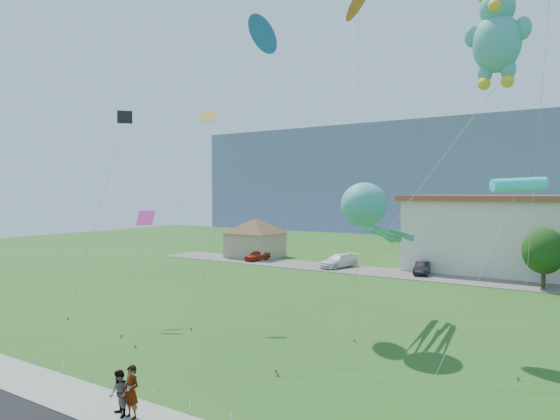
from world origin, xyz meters
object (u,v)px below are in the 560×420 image
object	(u,v)px
pedestrian_right	(119,394)
teddy_bear_kite	(497,36)
parked_car_white	(339,261)
octopus_kite	(373,217)
parked_car_red	(257,255)
pavilion	(255,234)
parked_car_black	(422,268)
pedestrian_left	(131,392)

from	to	relation	value
pedestrian_right	teddy_bear_kite	xyz separation A→B (m)	(10.22, 16.74, 15.94)
parked_car_white	octopus_kite	xyz separation A→B (m)	(13.30, -22.82, 6.26)
parked_car_white	octopus_kite	distance (m)	27.15
pedestrian_right	parked_car_white	world-z (taller)	pedestrian_right
pedestrian_right	teddy_bear_kite	bearing A→B (deg)	78.10
pedestrian_right	teddy_bear_kite	size ratio (longest dim) A/B	0.09
parked_car_red	teddy_bear_kite	distance (m)	40.92
pavilion	pedestrian_right	distance (m)	47.07
pavilion	pedestrian_right	bearing A→B (deg)	-60.68
pavilion	teddy_bear_kite	world-z (taller)	teddy_bear_kite
parked_car_white	octopus_kite	size ratio (longest dim) A/B	0.38
parked_car_white	pavilion	bearing A→B (deg)	-175.82
pedestrian_right	octopus_kite	distance (m)	17.17
parked_car_red	parked_car_white	bearing A→B (deg)	8.31
parked_car_red	parked_car_black	size ratio (longest dim) A/B	0.96
pedestrian_right	parked_car_white	bearing A→B (deg)	123.57
parked_car_black	octopus_kite	bearing A→B (deg)	-89.93
parked_car_black	pedestrian_right	bearing A→B (deg)	-99.19
pavilion	pedestrian_left	bearing A→B (deg)	-60.08
pedestrian_right	octopus_kite	size ratio (longest dim) A/B	0.13
parked_car_white	pedestrian_left	bearing A→B (deg)	-60.18
pavilion	pedestrian_right	xyz separation A→B (m)	(23.03, -41.00, -2.06)
pedestrian_right	parked_car_black	world-z (taller)	pedestrian_right
parked_car_red	pavilion	bearing A→B (deg)	136.39
parked_car_red	teddy_bear_kite	bearing A→B (deg)	-27.93
parked_car_black	octopus_kite	distance (m)	24.33
teddy_bear_kite	parked_car_white	bearing A→B (deg)	132.45
parked_car_black	teddy_bear_kite	size ratio (longest dim) A/B	0.20
parked_car_white	teddy_bear_kite	distance (m)	33.52
pedestrian_left	teddy_bear_kite	xyz separation A→B (m)	(9.74, 16.58, 15.82)
parked_car_red	parked_car_black	distance (m)	20.41
pavilion	pedestrian_left	distance (m)	47.17
octopus_kite	teddy_bear_kite	size ratio (longest dim) A/B	0.70
pedestrian_left	octopus_kite	world-z (taller)	octopus_kite
pavilion	parked_car_white	bearing A→B (deg)	-10.83
pedestrian_left	parked_car_red	bearing A→B (deg)	120.85
pavilion	parked_car_red	size ratio (longest dim) A/B	2.46
pavilion	octopus_kite	distance (m)	37.06
pedestrian_left	octopus_kite	bearing A→B (deg)	80.09
parked_car_black	pavilion	bearing A→B (deg)	164.80
pavilion	octopus_kite	bearing A→B (deg)	-43.55
parked_car_white	octopus_kite	world-z (taller)	octopus_kite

